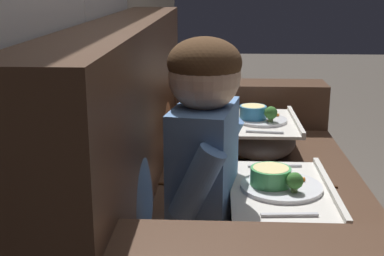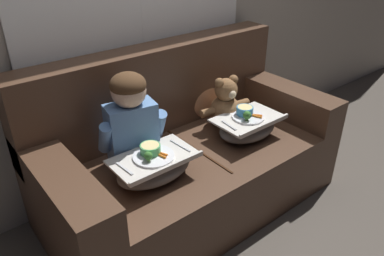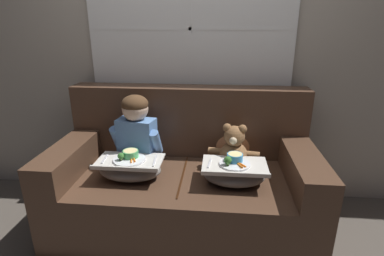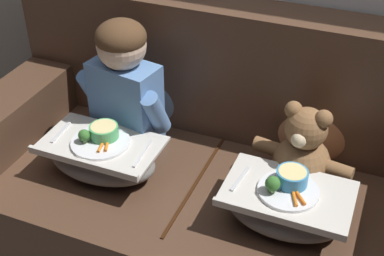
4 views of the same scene
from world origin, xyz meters
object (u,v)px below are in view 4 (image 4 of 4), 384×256
object	(u,v)px
throw_pillow_behind_child	(149,86)
throw_pillow_behind_teddy	(315,122)
child_figure	(124,80)
couch	(208,182)
teddy_bear	(302,154)
lap_tray_child	(102,156)
lap_tray_teddy	(286,205)

from	to	relation	value
throw_pillow_behind_child	throw_pillow_behind_teddy	bearing A→B (deg)	0.00
throw_pillow_behind_child	child_figure	size ratio (longest dim) A/B	0.64
couch	throw_pillow_behind_child	size ratio (longest dim) A/B	5.30
throw_pillow_behind_child	throw_pillow_behind_teddy	xyz separation A→B (m)	(0.74, 0.00, 0.00)
couch	teddy_bear	size ratio (longest dim) A/B	4.90
child_figure	lap_tray_child	size ratio (longest dim) A/B	1.21
couch	teddy_bear	bearing A→B (deg)	1.44
lap_tray_child	throw_pillow_behind_teddy	bearing A→B (deg)	29.90
child_figure	lap_tray_teddy	xyz separation A→B (m)	(0.74, -0.22, -0.23)
teddy_bear	lap_tray_child	bearing A→B (deg)	-164.00
couch	child_figure	size ratio (longest dim) A/B	3.40
lap_tray_child	lap_tray_teddy	xyz separation A→B (m)	(0.74, 0.00, 0.00)
couch	throw_pillow_behind_teddy	size ratio (longest dim) A/B	5.34
throw_pillow_behind_child	throw_pillow_behind_teddy	size ratio (longest dim) A/B	1.01
throw_pillow_behind_child	couch	bearing A→B (deg)	-31.07
couch	child_figure	bearing A→B (deg)	177.96
couch	throw_pillow_behind_teddy	xyz separation A→B (m)	(0.37, 0.22, 0.26)
couch	lap_tray_teddy	bearing A→B (deg)	-28.75
couch	lap_tray_teddy	world-z (taller)	couch
child_figure	lap_tray_child	distance (m)	0.32
throw_pillow_behind_teddy	lap_tray_teddy	xyz separation A→B (m)	(-0.00, -0.43, -0.09)
lap_tray_teddy	throw_pillow_behind_teddy	bearing A→B (deg)	89.94
throw_pillow_behind_teddy	lap_tray_teddy	bearing A→B (deg)	-90.06
throw_pillow_behind_child	lap_tray_teddy	xyz separation A→B (m)	(0.74, -0.43, -0.09)
child_figure	teddy_bear	xyz separation A→B (m)	(0.74, -0.00, -0.16)
throw_pillow_behind_teddy	lap_tray_child	size ratio (longest dim) A/B	0.77
throw_pillow_behind_child	child_figure	bearing A→B (deg)	-90.05
teddy_bear	lap_tray_teddy	world-z (taller)	teddy_bear
throw_pillow_behind_child	teddy_bear	distance (m)	0.77
throw_pillow_behind_child	teddy_bear	world-z (taller)	teddy_bear
couch	lap_tray_child	xyz separation A→B (m)	(-0.37, -0.20, 0.18)
child_figure	lap_tray_child	xyz separation A→B (m)	(-0.00, -0.22, -0.23)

